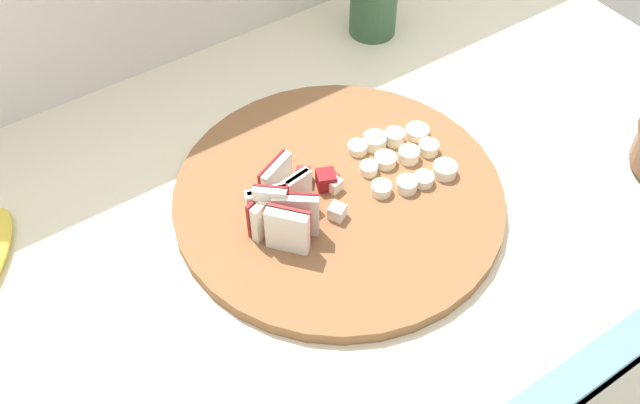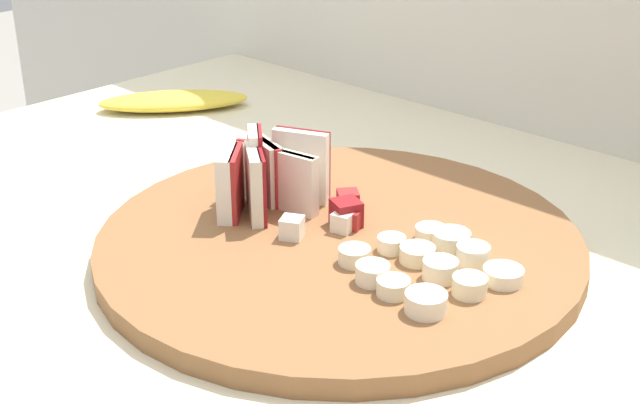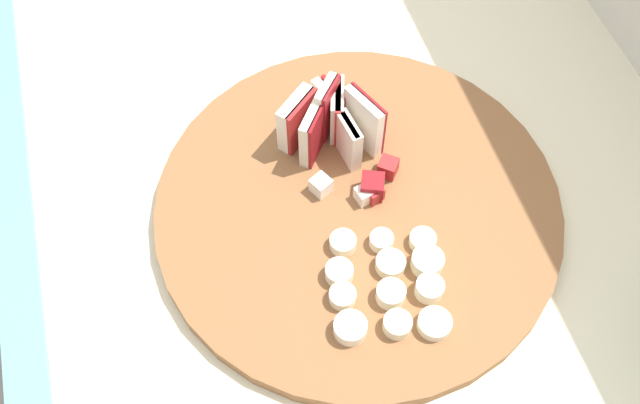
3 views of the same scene
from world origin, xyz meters
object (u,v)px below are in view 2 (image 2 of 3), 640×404
Objects in this scene: banana_peel at (174,101)px; apple_dice_pile at (337,215)px; apple_wedge_fan at (264,176)px; banana_slice_rows at (431,265)px; cutting_board at (339,243)px.

apple_dice_pile is at bearing -18.34° from banana_peel.
banana_slice_rows is at bearing 1.14° from apple_wedge_fan.
banana_peel is at bearing 161.66° from apple_dice_pile.
apple_wedge_fan is 0.57× the size of banana_peel.
banana_slice_rows is at bearing -0.71° from cutting_board.
banana_peel is at bearing 164.13° from banana_slice_rows.
banana_slice_rows is (0.10, -0.01, -0.00)m from apple_dice_pile.
apple_wedge_fan is 0.18m from banana_slice_rows.
banana_peel reaches higher than cutting_board.
apple_wedge_fan reaches higher than banana_slice_rows.
cutting_board is 0.02m from apple_dice_pile.
cutting_board is 3.92× the size of apple_wedge_fan.
apple_dice_pile is 0.53× the size of banana_peel.
apple_wedge_fan is 0.34m from banana_peel.
apple_dice_pile reaches higher than banana_slice_rows.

